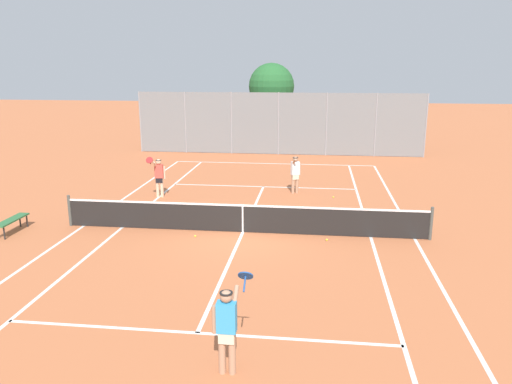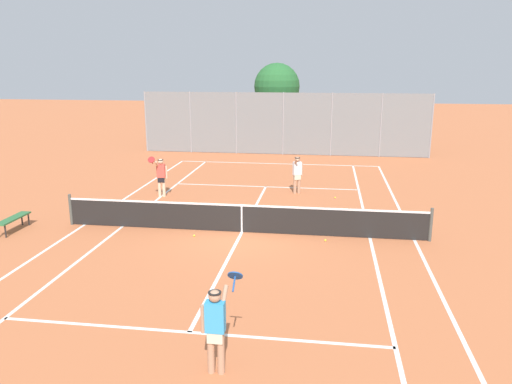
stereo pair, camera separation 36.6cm
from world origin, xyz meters
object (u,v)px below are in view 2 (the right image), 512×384
at_px(loose_tennis_ball_3, 147,220).
at_px(loose_tennis_ball_5, 218,221).
at_px(loose_tennis_ball_2, 194,236).
at_px(player_far_right, 297,173).
at_px(tennis_net, 242,218).
at_px(player_near_side, 216,325).
at_px(player_far_left, 161,175).
at_px(courtside_bench, 13,219).
at_px(loose_tennis_ball_1, 335,198).
at_px(loose_tennis_ball_4, 325,240).
at_px(tree_behind_left, 277,88).

height_order(loose_tennis_ball_3, loose_tennis_ball_5, same).
xyz_separation_m(loose_tennis_ball_2, loose_tennis_ball_5, (0.44, 1.60, 0.00)).
bearing_deg(loose_tennis_ball_3, player_far_right, 43.08).
bearing_deg(tennis_net, player_near_side, -83.62).
xyz_separation_m(player_far_left, courtside_bench, (-3.39, -5.01, -0.52)).
xyz_separation_m(player_far_right, loose_tennis_ball_5, (-2.47, -4.41, -0.88)).
distance_m(loose_tennis_ball_2, courtside_bench, 6.06).
xyz_separation_m(player_near_side, loose_tennis_ball_1, (2.23, 12.47, -0.89)).
bearing_deg(player_near_side, loose_tennis_ball_3, 117.55).
distance_m(loose_tennis_ball_4, loose_tennis_ball_5, 4.00).
xyz_separation_m(player_near_side, tree_behind_left, (-1.59, 25.78, 2.98)).
distance_m(player_far_left, loose_tennis_ball_2, 5.48).
xyz_separation_m(loose_tennis_ball_2, courtside_bench, (-6.04, -0.30, 0.38)).
bearing_deg(player_far_left, loose_tennis_ball_5, -45.14).
xyz_separation_m(loose_tennis_ball_1, loose_tennis_ball_5, (-4.08, -3.84, 0.00)).
xyz_separation_m(player_near_side, loose_tennis_ball_3, (-4.37, 8.38, -0.89)).
distance_m(player_far_left, player_far_right, 5.71).
distance_m(player_near_side, courtside_bench, 10.72).
height_order(loose_tennis_ball_2, courtside_bench, courtside_bench).
height_order(player_far_right, tree_behind_left, tree_behind_left).
relative_size(tennis_net, loose_tennis_ball_3, 181.82).
distance_m(tennis_net, player_far_left, 5.79).
relative_size(player_near_side, player_far_right, 1.11).
distance_m(loose_tennis_ball_5, tree_behind_left, 17.59).
xyz_separation_m(player_far_left, loose_tennis_ball_1, (7.17, 0.73, -0.89)).
xyz_separation_m(loose_tennis_ball_3, tree_behind_left, (2.78, 17.40, 3.87)).
xyz_separation_m(player_far_right, loose_tennis_ball_1, (1.62, -0.57, -0.88)).
bearing_deg(player_near_side, loose_tennis_ball_1, 79.86).
height_order(player_near_side, loose_tennis_ball_4, player_near_side).
xyz_separation_m(loose_tennis_ball_1, loose_tennis_ball_4, (-0.36, -5.29, 0.00)).
height_order(loose_tennis_ball_1, loose_tennis_ball_3, same).
bearing_deg(loose_tennis_ball_2, player_far_left, 119.33).
bearing_deg(loose_tennis_ball_2, loose_tennis_ball_4, 2.13).
xyz_separation_m(loose_tennis_ball_1, tree_behind_left, (-3.82, 13.32, 3.87)).
distance_m(player_near_side, loose_tennis_ball_1, 12.70).
relative_size(player_near_side, player_far_left, 1.00).
bearing_deg(player_near_side, courtside_bench, 141.13).
relative_size(loose_tennis_ball_2, tree_behind_left, 0.01).
relative_size(player_far_left, loose_tennis_ball_5, 26.88).
height_order(loose_tennis_ball_2, tree_behind_left, tree_behind_left).
relative_size(tennis_net, player_far_left, 6.76).
bearing_deg(courtside_bench, tennis_net, 7.14).
bearing_deg(loose_tennis_ball_5, loose_tennis_ball_4, -21.26).
xyz_separation_m(loose_tennis_ball_3, loose_tennis_ball_5, (2.52, 0.25, 0.00)).
bearing_deg(loose_tennis_ball_3, loose_tennis_ball_5, 5.61).
distance_m(player_far_right, loose_tennis_ball_5, 5.13).
bearing_deg(player_far_left, loose_tennis_ball_4, -33.75).
height_order(player_far_right, loose_tennis_ball_4, player_far_right).
bearing_deg(player_far_left, courtside_bench, -124.10).
relative_size(player_far_right, loose_tennis_ball_1, 24.24).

